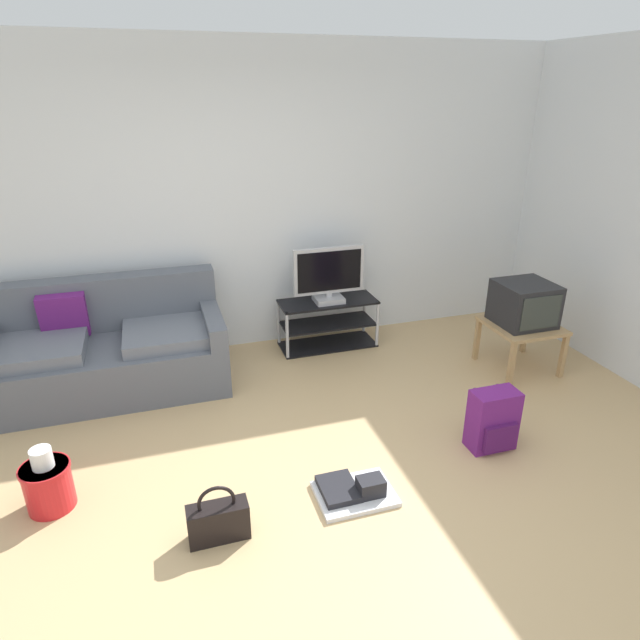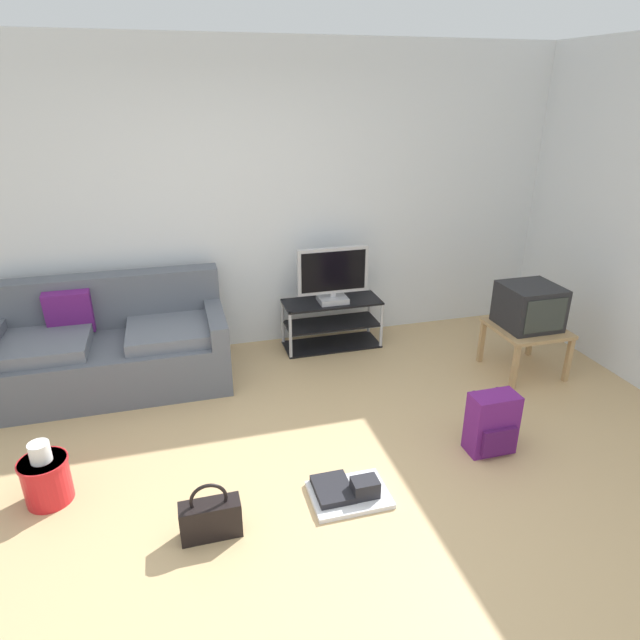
% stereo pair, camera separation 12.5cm
% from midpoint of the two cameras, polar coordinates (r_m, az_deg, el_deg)
% --- Properties ---
extents(ground_plane, '(9.00, 9.80, 0.02)m').
position_cam_midpoint_polar(ground_plane, '(3.40, -0.19, -19.63)').
color(ground_plane, tan).
extents(wall_back, '(9.00, 0.10, 2.70)m').
position_cam_midpoint_polar(wall_back, '(4.99, -7.82, 12.01)').
color(wall_back, silver).
rests_on(wall_back, ground_plane).
extents(couch, '(1.84, 0.88, 0.86)m').
position_cam_midpoint_polar(couch, '(4.79, -20.33, -2.75)').
color(couch, '#565B66').
rests_on(couch, ground_plane).
extents(tv_stand, '(0.91, 0.37, 0.46)m').
position_cam_midpoint_polar(tv_stand, '(5.18, 1.93, -0.37)').
color(tv_stand, black).
rests_on(tv_stand, ground_plane).
extents(flat_tv, '(0.66, 0.22, 0.52)m').
position_cam_midpoint_polar(flat_tv, '(4.99, 2.08, 4.66)').
color(flat_tv, '#B2B2B7').
rests_on(flat_tv, tv_stand).
extents(side_table, '(0.57, 0.57, 0.42)m').
position_cam_midpoint_polar(side_table, '(5.00, 21.48, -1.27)').
color(side_table, tan).
rests_on(side_table, ground_plane).
extents(crt_tv, '(0.45, 0.44, 0.36)m').
position_cam_midpoint_polar(crt_tv, '(4.93, 21.77, 1.34)').
color(crt_tv, '#232326').
rests_on(crt_tv, side_table).
extents(backpack, '(0.32, 0.25, 0.43)m').
position_cam_midpoint_polar(backpack, '(3.93, 18.45, -10.29)').
color(backpack, '#661E70').
rests_on(backpack, ground_plane).
extents(handbag, '(0.33, 0.13, 0.35)m').
position_cam_midpoint_polar(handbag, '(3.23, -10.24, -19.73)').
color(handbag, black).
rests_on(handbag, ground_plane).
extents(cleaning_bucket, '(0.28, 0.28, 0.41)m').
position_cam_midpoint_polar(cleaning_bucket, '(3.71, -25.90, -14.59)').
color(cleaning_bucket, red).
rests_on(cleaning_bucket, ground_plane).
extents(floor_tray, '(0.47, 0.35, 0.14)m').
position_cam_midpoint_polar(floor_tray, '(3.47, 4.07, -17.50)').
color(floor_tray, silver).
rests_on(floor_tray, ground_plane).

